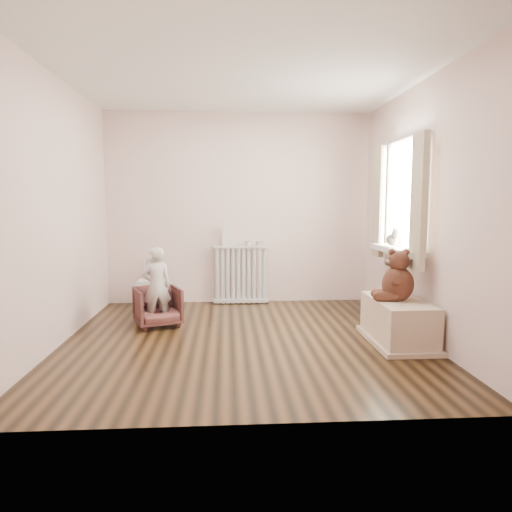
{
  "coord_description": "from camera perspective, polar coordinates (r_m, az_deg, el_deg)",
  "views": [
    {
      "loc": [
        -0.17,
        -4.51,
        1.38
      ],
      "look_at": [
        0.15,
        0.45,
        0.8
      ],
      "focal_mm": 32.0,
      "sensor_mm": 36.0,
      "label": 1
    }
  ],
  "objects": [
    {
      "name": "tin_a",
      "position": [
        6.22,
        -1.07,
        1.55
      ],
      "size": [
        0.1,
        0.1,
        0.06
      ],
      "primitive_type": "cylinder",
      "color": "#A59E8C",
      "rests_on": "radiator"
    },
    {
      "name": "tin_b",
      "position": [
        6.23,
        0.44,
        1.55
      ],
      "size": [
        0.1,
        0.1,
        0.06
      ],
      "primitive_type": "cylinder",
      "color": "#A59E8C",
      "rests_on": "radiator"
    },
    {
      "name": "paper_doll",
      "position": [
        6.2,
        -3.43,
        2.56
      ],
      "size": [
        0.17,
        0.01,
        0.28
      ],
      "primitive_type": "cube",
      "color": "beige",
      "rests_on": "radiator"
    },
    {
      "name": "front_wall",
      "position": [
        2.71,
        -0.07,
        4.99
      ],
      "size": [
        3.6,
        0.02,
        2.6
      ],
      "primitive_type": "cube",
      "color": "#EFE0CD",
      "rests_on": "ground"
    },
    {
      "name": "right_wall",
      "position": [
        4.92,
        20.0,
        5.33
      ],
      "size": [
        0.02,
        3.6,
        2.6
      ],
      "primitive_type": "cube",
      "color": "#EFE0CD",
      "rests_on": "ground"
    },
    {
      "name": "floor",
      "position": [
        4.72,
        -1.49,
        -10.35
      ],
      "size": [
        3.6,
        3.6,
        0.01
      ],
      "primitive_type": "cube",
      "color": "black",
      "rests_on": "ground"
    },
    {
      "name": "toy_bench",
      "position": [
        4.77,
        17.34,
        -7.95
      ],
      "size": [
        0.49,
        0.92,
        0.43
      ],
      "primitive_type": "cube",
      "color": "beige",
      "rests_on": "floor"
    },
    {
      "name": "plush_cat",
      "position": [
        5.23,
        16.81,
        2.21
      ],
      "size": [
        0.18,
        0.27,
        0.21
      ],
      "primitive_type": null,
      "rotation": [
        0.0,
        0.0,
        -0.1
      ],
      "color": "gray",
      "rests_on": "window_sill"
    },
    {
      "name": "child",
      "position": [
        5.17,
        -12.32,
        -3.73
      ],
      "size": [
        0.38,
        0.31,
        0.88
      ],
      "primitive_type": "imported",
      "rotation": [
        0.0,
        0.0,
        3.51
      ],
      "color": "beige",
      "rests_on": "armchair"
    },
    {
      "name": "back_wall",
      "position": [
        6.31,
        -2.17,
        5.92
      ],
      "size": [
        3.6,
        0.02,
        2.6
      ],
      "primitive_type": "cube",
      "color": "#EFE0CD",
      "rests_on": "ground"
    },
    {
      "name": "window",
      "position": [
        5.18,
        18.32,
        7.1
      ],
      "size": [
        0.03,
        0.9,
        1.1
      ],
      "primitive_type": "cube",
      "color": "white",
      "rests_on": "right_wall"
    },
    {
      "name": "window_sill",
      "position": [
        5.17,
        17.16,
        0.71
      ],
      "size": [
        0.22,
        1.1,
        0.06
      ],
      "primitive_type": "cube",
      "color": "silver",
      "rests_on": "right_wall"
    },
    {
      "name": "radiator",
      "position": [
        6.27,
        -1.9,
        -2.44
      ],
      "size": [
        0.76,
        0.14,
        0.8
      ],
      "primitive_type": "cube",
      "color": "silver",
      "rests_on": "floor"
    },
    {
      "name": "curtain_right",
      "position": [
        5.68,
        15.1,
        6.53
      ],
      "size": [
        0.06,
        0.26,
        1.3
      ],
      "primitive_type": "cube",
      "color": "#C4B792",
      "rests_on": "right_wall"
    },
    {
      "name": "curtain_left",
      "position": [
        4.61,
        19.68,
        6.4
      ],
      "size": [
        0.06,
        0.26,
        1.3
      ],
      "primitive_type": "cube",
      "color": "#C4B792",
      "rests_on": "right_wall"
    },
    {
      "name": "toy_vanity",
      "position": [
        6.33,
        -12.72,
        -3.56
      ],
      "size": [
        0.4,
        0.29,
        0.63
      ],
      "primitive_type": "cube",
      "color": "silver",
      "rests_on": "floor"
    },
    {
      "name": "armchair",
      "position": [
        5.27,
        -12.17,
        -6.18
      ],
      "size": [
        0.62,
        0.63,
        0.45
      ],
      "primitive_type": "imported",
      "rotation": [
        0.0,
        0.0,
        0.37
      ],
      "color": "#592D2A",
      "rests_on": "floor"
    },
    {
      "name": "teddy_bear",
      "position": [
        4.67,
        17.35,
        -2.4
      ],
      "size": [
        0.46,
        0.38,
        0.5
      ],
      "primitive_type": null,
      "rotation": [
        0.0,
        0.0,
        -0.19
      ],
      "color": "#3B1D13",
      "rests_on": "toy_bench"
    },
    {
      "name": "left_wall",
      "position": [
        4.79,
        -23.67,
        5.15
      ],
      "size": [
        0.02,
        3.6,
        2.6
      ],
      "primitive_type": "cube",
      "color": "#EFE0CD",
      "rests_on": "ground"
    },
    {
      "name": "ceiling",
      "position": [
        4.67,
        -1.59,
        21.79
      ],
      "size": [
        3.6,
        3.6,
        0.01
      ],
      "primitive_type": "cube",
      "color": "white",
      "rests_on": "ground"
    }
  ]
}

